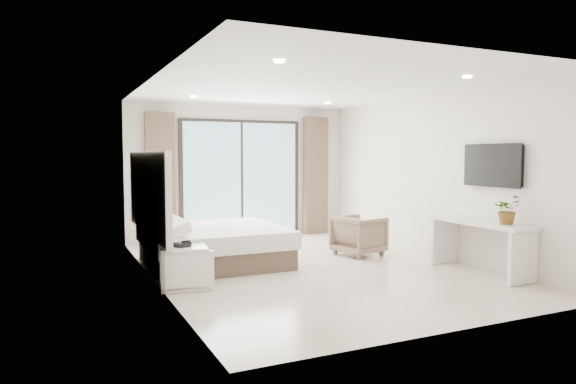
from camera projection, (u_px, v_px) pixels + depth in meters
name	position (u px, v px, depth m)	size (l,w,h in m)	color
ground	(310.00, 267.00, 7.76)	(6.20, 6.20, 0.00)	beige
room_shell	(277.00, 162.00, 8.30)	(4.62, 6.22, 2.72)	silver
bed	(213.00, 245.00, 7.95)	(2.07, 1.97, 0.72)	brown
nightstand	(184.00, 267.00, 6.53)	(0.65, 0.57, 0.53)	white
phone	(182.00, 245.00, 6.49)	(0.18, 0.14, 0.06)	black
console_desk	(481.00, 234.00, 7.34)	(0.51, 1.64, 0.77)	white
plant	(507.00, 213.00, 6.90)	(0.35, 0.39, 0.30)	#33662D
armchair	(359.00, 233.00, 8.70)	(0.72, 0.67, 0.74)	#866D57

